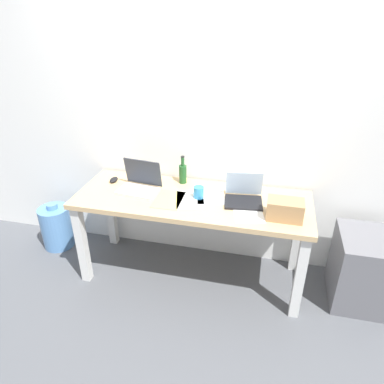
# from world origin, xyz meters

# --- Properties ---
(ground_plane) EXTENTS (8.00, 8.00, 0.00)m
(ground_plane) POSITION_xyz_m (0.00, 0.00, 0.00)
(ground_plane) COLOR #515459
(back_wall) EXTENTS (5.20, 0.08, 2.60)m
(back_wall) POSITION_xyz_m (0.00, 0.40, 1.30)
(back_wall) COLOR white
(back_wall) RESTS_ON ground
(desk) EXTENTS (1.84, 0.67, 0.76)m
(desk) POSITION_xyz_m (0.00, 0.00, 0.65)
(desk) COLOR tan
(desk) RESTS_ON ground
(laptop_left) EXTENTS (0.34, 0.26, 0.24)m
(laptop_left) POSITION_xyz_m (-0.44, 0.03, 0.81)
(laptop_left) COLOR silver
(laptop_left) RESTS_ON desk
(laptop_right) EXTENTS (0.31, 0.27, 0.21)m
(laptop_right) POSITION_xyz_m (0.40, 0.04, 0.80)
(laptop_right) COLOR black
(laptop_right) RESTS_ON desk
(beer_bottle) EXTENTS (0.06, 0.06, 0.24)m
(beer_bottle) POSITION_xyz_m (-0.14, 0.24, 0.84)
(beer_bottle) COLOR #1E5123
(beer_bottle) RESTS_ON desk
(computer_mouse) EXTENTS (0.06, 0.10, 0.03)m
(computer_mouse) POSITION_xyz_m (-0.71, 0.12, 0.77)
(computer_mouse) COLOR black
(computer_mouse) RESTS_ON desk
(cardboard_box) EXTENTS (0.25, 0.16, 0.14)m
(cardboard_box) POSITION_xyz_m (0.70, -0.14, 0.83)
(cardboard_box) COLOR tan
(cardboard_box) RESTS_ON desk
(coffee_mug) EXTENTS (0.08, 0.08, 0.09)m
(coffee_mug) POSITION_xyz_m (0.05, 0.01, 0.80)
(coffee_mug) COLOR #338CC6
(coffee_mug) RESTS_ON desk
(paper_sheet_near_back) EXTENTS (0.27, 0.33, 0.00)m
(paper_sheet_near_back) POSITION_xyz_m (0.14, 0.07, 0.76)
(paper_sheet_near_back) COLOR white
(paper_sheet_near_back) RESTS_ON desk
(paper_sheet_front_right) EXTENTS (0.27, 0.33, 0.00)m
(paper_sheet_front_right) POSITION_xyz_m (0.45, -0.12, 0.76)
(paper_sheet_front_right) COLOR white
(paper_sheet_front_right) RESTS_ON desk
(paper_yellow_folder) EXTENTS (0.21, 0.30, 0.00)m
(paper_yellow_folder) POSITION_xyz_m (-0.17, -0.07, 0.76)
(paper_yellow_folder) COLOR #F4E06B
(paper_yellow_folder) RESTS_ON desk
(paper_sheet_center) EXTENTS (0.28, 0.34, 0.00)m
(paper_sheet_center) POSITION_xyz_m (-0.01, -0.03, 0.76)
(paper_sheet_center) COLOR white
(paper_sheet_center) RESTS_ON desk
(water_cooler_jug) EXTENTS (0.28, 0.28, 0.46)m
(water_cooler_jug) POSITION_xyz_m (-1.36, 0.10, 0.21)
(water_cooler_jug) COLOR #598CC6
(water_cooler_jug) RESTS_ON ground
(filing_cabinet) EXTENTS (0.40, 0.48, 0.58)m
(filing_cabinet) POSITION_xyz_m (1.33, 0.02, 0.29)
(filing_cabinet) COLOR slate
(filing_cabinet) RESTS_ON ground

